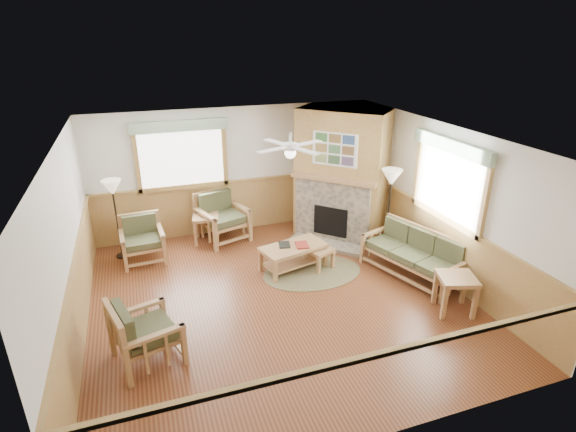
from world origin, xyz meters
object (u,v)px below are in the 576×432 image
object	(u,v)px
armchair_left	(146,331)
floor_lamp_right	(389,212)
end_table_sofa	(455,294)
floor_lamp_left	(117,219)
sofa	(413,255)
armchair_back_left	(142,240)
armchair_back_right	(223,217)
coffee_table	(293,257)
end_table_chairs	(207,229)
footstool	(319,257)

from	to	relation	value
armchair_left	floor_lamp_right	distance (m)	5.02
end_table_sofa	floor_lamp_left	size ratio (longest dim) A/B	0.39
sofa	floor_lamp_left	xyz separation A→B (m)	(-4.96, 2.50, 0.37)
armchair_back_left	armchair_left	size ratio (longest dim) A/B	0.96
armchair_back_left	sofa	bearing A→B (deg)	-29.00
armchair_back_right	floor_lamp_right	xyz separation A→B (m)	(2.97, -1.63, 0.36)
armchair_left	end_table_sofa	xyz separation A→B (m)	(4.63, -0.39, -0.14)
end_table_sofa	floor_lamp_left	xyz separation A→B (m)	(-4.97, 3.67, 0.48)
armchair_back_right	coffee_table	world-z (taller)	armchair_back_right
armchair_back_right	end_table_sofa	world-z (taller)	armchair_back_right
armchair_back_left	armchair_left	distance (m)	2.97
armchair_left	coffee_table	xyz separation A→B (m)	(2.68, 1.72, -0.21)
armchair_back_left	end_table_sofa	world-z (taller)	armchair_back_left
armchair_back_left	end_table_chairs	world-z (taller)	armchair_back_left
sofa	floor_lamp_right	xyz separation A→B (m)	(0.06, 1.00, 0.44)
armchair_back_right	footstool	size ratio (longest dim) A/B	2.26
armchair_back_left	footstool	bearing A→B (deg)	-26.71
end_table_sofa	floor_lamp_left	world-z (taller)	floor_lamp_left
end_table_sofa	footstool	distance (m)	2.49
sofa	end_table_sofa	xyz separation A→B (m)	(0.01, -1.17, -0.11)
armchair_back_left	end_table_chairs	size ratio (longest dim) A/B	1.48
floor_lamp_left	end_table_sofa	bearing A→B (deg)	-36.47
sofa	end_table_chairs	world-z (taller)	sofa
end_table_chairs	floor_lamp_right	distance (m)	3.74
coffee_table	floor_lamp_right	world-z (taller)	floor_lamp_right
sofa	armchair_back_left	size ratio (longest dim) A/B	2.12
end_table_sofa	armchair_back_left	bearing A→B (deg)	143.66
footstool	armchair_back_right	bearing A→B (deg)	129.24
armchair_back_right	footstool	xyz separation A→B (m)	(1.46, -1.78, -0.31)
coffee_table	floor_lamp_right	xyz separation A→B (m)	(1.99, 0.07, 0.63)
armchair_back_right	armchair_left	distance (m)	3.82
armchair_back_right	end_table_sofa	distance (m)	4.79
armchair_back_right	floor_lamp_right	size ratio (longest dim) A/B	0.58
armchair_back_right	footstool	world-z (taller)	armchair_back_right
footstool	coffee_table	bearing A→B (deg)	169.74
armchair_left	footstool	world-z (taller)	armchair_left
sofa	floor_lamp_left	size ratio (longest dim) A/B	1.16
sofa	floor_lamp_left	world-z (taller)	floor_lamp_left
armchair_back_left	floor_lamp_right	bearing A→B (deg)	-17.77
end_table_chairs	footstool	bearing A→B (deg)	-44.60
sofa	coffee_table	world-z (taller)	sofa
end_table_chairs	floor_lamp_left	size ratio (longest dim) A/B	0.37
end_table_sofa	floor_lamp_right	xyz separation A→B (m)	(0.05, 2.17, 0.55)
end_table_sofa	footstool	size ratio (longest dim) A/B	1.40
sofa	coffee_table	size ratio (longest dim) A/B	1.54
sofa	armchair_back_right	bearing A→B (deg)	-150.59
floor_lamp_left	floor_lamp_right	bearing A→B (deg)	-16.64
end_table_sofa	floor_lamp_right	world-z (taller)	floor_lamp_right
sofa	end_table_chairs	bearing A→B (deg)	-147.36
armchair_back_left	coffee_table	world-z (taller)	armchair_back_left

